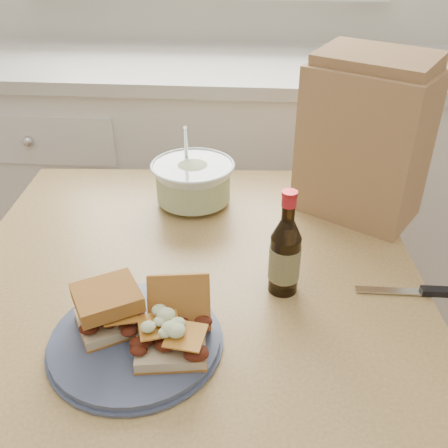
# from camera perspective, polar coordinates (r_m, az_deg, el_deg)

# --- Properties ---
(cabinet_run) EXTENTS (2.50, 0.64, 0.94)m
(cabinet_run) POSITION_cam_1_polar(r_m,az_deg,el_deg) (1.96, -2.78, 4.88)
(cabinet_run) COLOR white
(cabinet_run) RESTS_ON ground
(dining_table) EXTENTS (0.96, 0.96, 0.75)m
(dining_table) POSITION_cam_1_polar(r_m,az_deg,el_deg) (1.08, -3.61, -9.70)
(dining_table) COLOR tan
(dining_table) RESTS_ON ground
(plate) EXTENTS (0.28, 0.28, 0.02)m
(plate) POSITION_cam_1_polar(r_m,az_deg,el_deg) (0.85, -10.06, -12.97)
(plate) COLOR #424C6A
(plate) RESTS_ON dining_table
(sandwich_left) EXTENTS (0.13, 0.13, 0.07)m
(sandwich_left) POSITION_cam_1_polar(r_m,az_deg,el_deg) (0.84, -13.05, -9.37)
(sandwich_left) COLOR beige
(sandwich_left) RESTS_ON plate
(sandwich_right) EXTENTS (0.12, 0.16, 0.09)m
(sandwich_right) POSITION_cam_1_polar(r_m,az_deg,el_deg) (0.81, -5.79, -11.46)
(sandwich_right) COLOR beige
(sandwich_right) RESTS_ON plate
(coleslaw_bowl) EXTENTS (0.20, 0.20, 0.20)m
(coleslaw_bowl) POSITION_cam_1_polar(r_m,az_deg,el_deg) (1.21, -3.53, 4.62)
(coleslaw_bowl) COLOR silver
(coleslaw_bowl) RESTS_ON dining_table
(beer_bottle) EXTENTS (0.06, 0.06, 0.21)m
(beer_bottle) POSITION_cam_1_polar(r_m,az_deg,el_deg) (0.91, 6.98, -3.53)
(beer_bottle) COLOR black
(beer_bottle) RESTS_ON dining_table
(knife) EXTENTS (0.20, 0.02, 0.01)m
(knife) POSITION_cam_1_polar(r_m,az_deg,el_deg) (1.01, 22.37, -7.15)
(knife) COLOR silver
(knife) RESTS_ON dining_table
(paper_bag) EXTENTS (0.31, 0.28, 0.34)m
(paper_bag) POSITION_cam_1_polar(r_m,az_deg,el_deg) (1.16, 15.69, 8.75)
(paper_bag) COLOR #AD8153
(paper_bag) RESTS_ON dining_table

